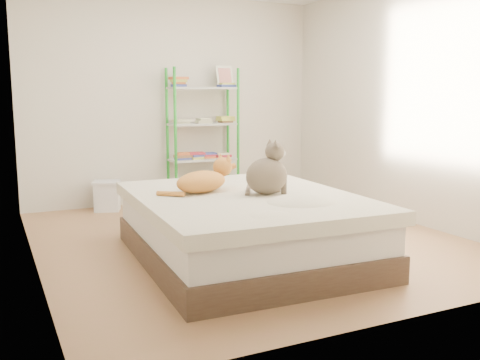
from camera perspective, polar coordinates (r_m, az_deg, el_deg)
room at (r=4.98m, az=0.74°, el=8.34°), size 3.81×4.21×2.61m
bed at (r=4.47m, az=0.49°, el=-5.01°), size 1.80×2.21×0.55m
orange_cat at (r=4.50m, az=-4.15°, el=0.12°), size 0.65×0.49×0.23m
grey_cat at (r=4.40m, az=2.86°, el=1.27°), size 0.39×0.32×0.44m
shelf_unit at (r=6.84m, az=-3.92°, el=4.68°), size 0.88×0.36×1.74m
cardboard_box at (r=6.08m, az=1.53°, el=-2.27°), size 0.52×0.51×0.39m
white_bin at (r=6.55m, az=-13.99°, el=-1.62°), size 0.39×0.36×0.36m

